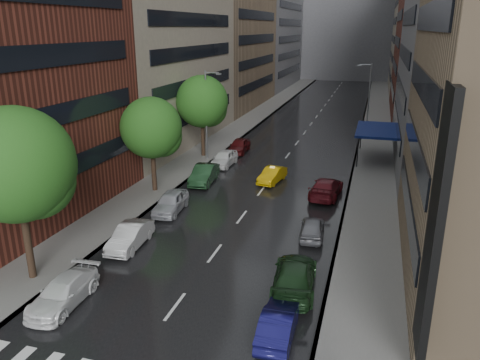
# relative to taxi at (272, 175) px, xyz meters

# --- Properties ---
(ground) EXTENTS (220.00, 220.00, 0.00)m
(ground) POSITION_rel_taxi_xyz_m (-0.37, -24.57, -0.67)
(ground) COLOR gray
(ground) RESTS_ON ground
(road) EXTENTS (14.00, 140.00, 0.01)m
(road) POSITION_rel_taxi_xyz_m (-0.37, 25.43, -0.66)
(road) COLOR black
(road) RESTS_ON ground
(sidewalk_left) EXTENTS (4.00, 140.00, 0.15)m
(sidewalk_left) POSITION_rel_taxi_xyz_m (-9.37, 25.43, -0.59)
(sidewalk_left) COLOR gray
(sidewalk_left) RESTS_ON ground
(sidewalk_right) EXTENTS (4.00, 140.00, 0.15)m
(sidewalk_right) POSITION_rel_taxi_xyz_m (8.63, 25.43, -0.59)
(sidewalk_right) COLOR gray
(sidewalk_right) RESTS_ON ground
(buildings_left) EXTENTS (8.00, 108.00, 38.00)m
(buildings_left) POSITION_rel_taxi_xyz_m (-15.37, 34.22, 15.32)
(buildings_left) COLOR maroon
(buildings_left) RESTS_ON ground
(buildings_right) EXTENTS (8.05, 109.10, 36.00)m
(buildings_right) POSITION_rel_taxi_xyz_m (14.63, 32.13, 14.37)
(buildings_right) COLOR #937A5B
(buildings_right) RESTS_ON ground
(building_far) EXTENTS (40.00, 14.00, 32.00)m
(building_far) POSITION_rel_taxi_xyz_m (-0.37, 93.43, 15.33)
(building_far) COLOR slate
(building_far) RESTS_ON ground
(tree_near) EXTENTS (6.01, 6.01, 9.57)m
(tree_near) POSITION_rel_taxi_xyz_m (-8.97, -20.27, 5.89)
(tree_near) COLOR #382619
(tree_near) RESTS_ON ground
(tree_mid) EXTENTS (5.00, 5.00, 7.97)m
(tree_mid) POSITION_rel_taxi_xyz_m (-8.97, -5.22, 4.79)
(tree_mid) COLOR #382619
(tree_mid) RESTS_ON ground
(tree_far) EXTENTS (5.41, 5.41, 8.62)m
(tree_far) POSITION_rel_taxi_xyz_m (-8.97, 6.43, 5.23)
(tree_far) COLOR #382619
(tree_far) RESTS_ON ground
(taxi) EXTENTS (2.07, 4.23, 1.33)m
(taxi) POSITION_rel_taxi_xyz_m (0.00, 0.00, 0.00)
(taxi) COLOR #E0AC0B
(taxi) RESTS_ON ground
(parked_cars_left) EXTENTS (2.17, 35.73, 1.61)m
(parked_cars_left) POSITION_rel_taxi_xyz_m (-5.77, -5.22, 0.09)
(parked_cars_left) COLOR white
(parked_cars_left) RESTS_ON ground
(parked_cars_right) EXTENTS (2.68, 23.83, 1.57)m
(parked_cars_right) POSITION_rel_taxi_xyz_m (5.03, -11.79, 0.08)
(parked_cars_right) COLOR #110F49
(parked_cars_right) RESTS_ON ground
(street_lamp_left) EXTENTS (1.74, 0.22, 9.00)m
(street_lamp_left) POSITION_rel_taxi_xyz_m (-8.09, 5.43, 4.22)
(street_lamp_left) COLOR gray
(street_lamp_left) RESTS_ON sidewalk_left
(street_lamp_right) EXTENTS (1.74, 0.22, 9.00)m
(street_lamp_right) POSITION_rel_taxi_xyz_m (7.35, 20.43, 4.22)
(street_lamp_right) COLOR gray
(street_lamp_right) RESTS_ON sidewalk_right
(awning) EXTENTS (4.00, 8.00, 3.12)m
(awning) POSITION_rel_taxi_xyz_m (8.62, 10.43, 2.47)
(awning) COLOR navy
(awning) RESTS_ON sidewalk_right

